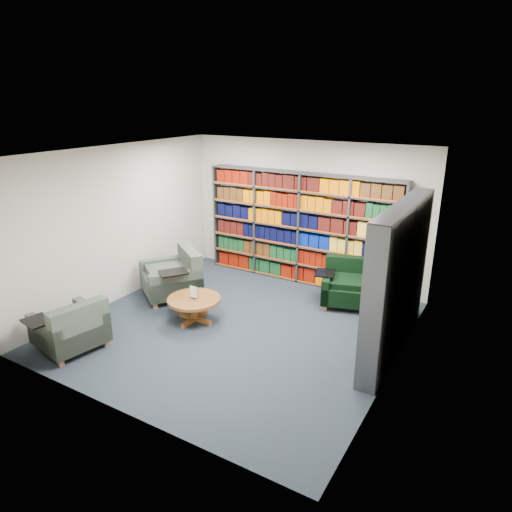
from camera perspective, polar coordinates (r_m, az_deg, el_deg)
The scene contains 7 objects.
room_shell at distance 7.02m, azimuth -2.49°, elevation 1.31°, with size 5.02×5.02×2.82m.
bookshelf_back at distance 9.07m, azimuth 5.60°, elevation 3.41°, with size 4.00×0.28×2.20m.
bookshelf_right at distance 6.79m, azimuth 17.30°, elevation -2.92°, with size 0.28×2.50×2.20m.
chair_teal_left at distance 8.69m, azimuth -9.96°, elevation -2.67°, with size 1.36×1.36×0.89m.
chair_green_right at distance 8.47m, azimuth 11.38°, elevation -3.65°, with size 1.14×1.08×0.79m.
chair_teal_front at distance 7.32m, azimuth -21.97°, elevation -8.55°, with size 1.02×1.11×0.79m.
coffee_table at distance 7.67m, azimuth -7.75°, elevation -5.81°, with size 0.88×0.88×0.62m.
Camera 1 is at (3.65, -5.59, 3.56)m, focal length 32.00 mm.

